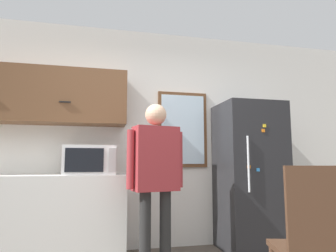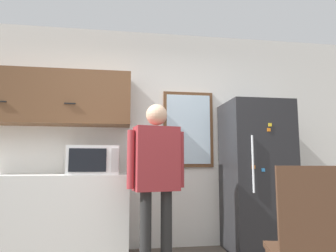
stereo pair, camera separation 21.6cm
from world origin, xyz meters
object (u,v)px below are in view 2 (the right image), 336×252
at_px(refrigerator, 257,175).
at_px(microwave, 94,160).
at_px(person, 156,168).
at_px(chair, 308,240).

bearing_deg(refrigerator, microwave, -179.04).
bearing_deg(person, refrigerator, 9.36).
bearing_deg(microwave, person, -34.26).
relative_size(microwave, refrigerator, 0.31).
distance_m(refrigerator, chair, 1.68).
height_order(refrigerator, chair, refrigerator).
xyz_separation_m(microwave, refrigerator, (1.88, 0.03, -0.18)).
relative_size(refrigerator, chair, 1.74).
height_order(person, chair, person).
height_order(microwave, chair, microwave).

